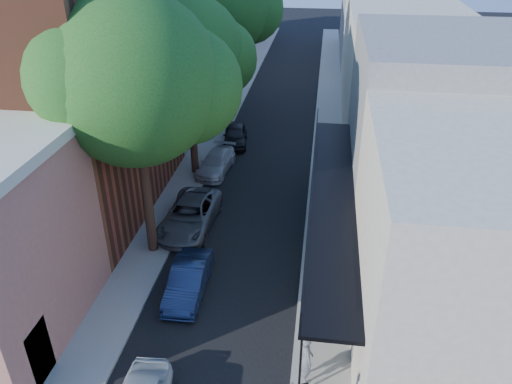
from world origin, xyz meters
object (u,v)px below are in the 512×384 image
(parked_car_e, at_px, (235,135))
(pedestrian, at_px, (306,358))
(oak_mid, at_px, (196,54))
(oak_near, at_px, (146,82))
(parked_car_c, at_px, (190,215))
(parked_car_b, at_px, (188,280))
(oak_far, at_px, (228,4))
(parked_car_d, at_px, (216,163))

(parked_car_e, distance_m, pedestrian, 19.84)
(oak_mid, bearing_deg, oak_near, -89.63)
(parked_car_c, xyz_separation_m, pedestrian, (6.07, -8.60, 0.35))
(oak_near, distance_m, parked_car_e, 14.35)
(parked_car_b, height_order, pedestrian, pedestrian)
(oak_mid, relative_size, pedestrian, 5.52)
(oak_near, relative_size, parked_car_c, 2.29)
(oak_mid, bearing_deg, pedestrian, -64.80)
(oak_near, distance_m, oak_mid, 8.01)
(parked_car_b, xyz_separation_m, parked_car_c, (-1.15, 4.80, 0.06))
(oak_far, bearing_deg, pedestrian, -73.92)
(oak_mid, height_order, parked_car_e, oak_mid)
(parked_car_e, bearing_deg, parked_car_d, -102.68)
(oak_near, xyz_separation_m, parked_car_c, (0.77, 1.93, -7.19))
(oak_far, height_order, parked_car_c, oak_far)
(parked_car_c, bearing_deg, parked_car_e, 89.83)
(oak_near, relative_size, oak_mid, 1.12)
(oak_far, height_order, parked_car_e, oak_far)
(parked_car_b, height_order, parked_car_e, parked_car_e)
(oak_mid, xyz_separation_m, parked_car_b, (1.97, -10.84, -6.43))
(parked_car_b, bearing_deg, oak_mid, 99.05)
(parked_car_e, bearing_deg, parked_car_c, -99.29)
(parked_car_c, distance_m, pedestrian, 10.54)
(oak_far, bearing_deg, parked_car_b, -84.53)
(oak_near, relative_size, oak_far, 0.96)
(parked_car_b, bearing_deg, parked_car_c, 102.23)
(oak_mid, bearing_deg, parked_car_e, 74.20)
(oak_near, relative_size, parked_car_d, 2.84)
(oak_near, xyz_separation_m, parked_car_d, (0.77, 8.14, -7.29))
(parked_car_b, xyz_separation_m, parked_car_d, (-1.15, 11.00, -0.05))
(pedestrian, bearing_deg, oak_mid, 8.01)
(parked_car_b, xyz_separation_m, parked_car_e, (-0.73, 15.21, 0.01))
(oak_near, relative_size, pedestrian, 6.18)
(parked_car_b, distance_m, pedestrian, 6.24)
(oak_mid, bearing_deg, parked_car_d, 11.70)
(parked_car_c, bearing_deg, pedestrian, -52.65)
(oak_near, height_order, parked_car_d, oak_near)
(parked_car_d, bearing_deg, parked_car_b, -78.99)
(oak_near, xyz_separation_m, oak_mid, (-0.05, 7.97, -0.82))
(parked_car_b, bearing_deg, parked_car_d, 94.72)
(oak_far, bearing_deg, parked_car_e, -75.89)
(parked_car_c, relative_size, parked_car_e, 1.32)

